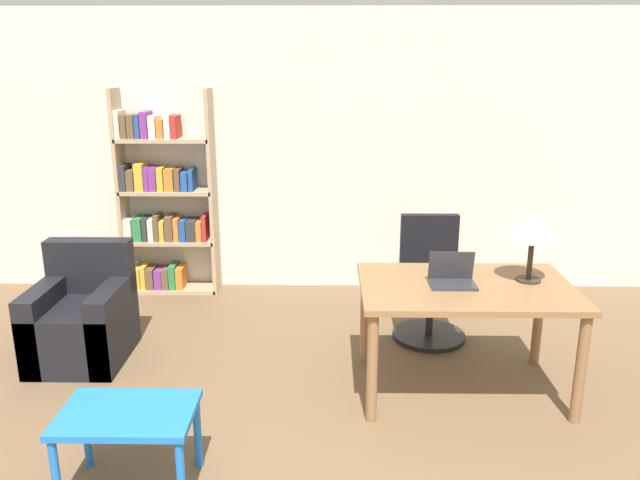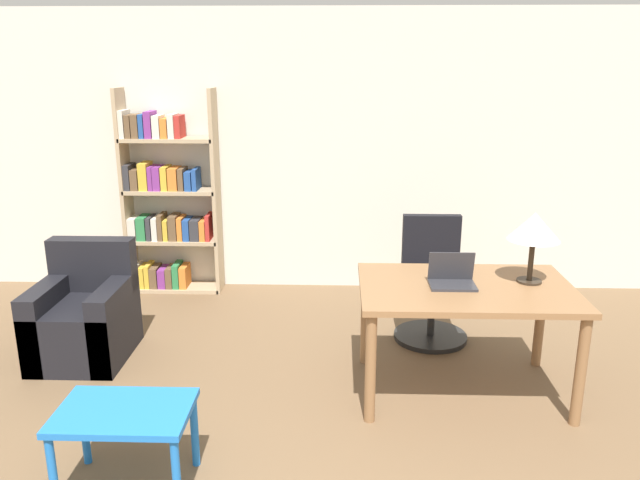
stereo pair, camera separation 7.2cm
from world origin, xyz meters
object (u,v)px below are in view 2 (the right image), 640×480
at_px(armchair, 85,320).
at_px(bookshelf, 166,203).
at_px(laptop, 452,278).
at_px(table_lamp, 534,228).
at_px(office_chair, 431,287).
at_px(side_table_blue, 125,421).
at_px(desk, 466,300).

xyz_separation_m(armchair, bookshelf, (0.27, 1.49, 0.58)).
height_order(laptop, table_lamp, table_lamp).
bearing_deg(laptop, table_lamp, 8.52).
bearing_deg(office_chair, table_lamp, -57.42).
xyz_separation_m(laptop, armchair, (-2.70, 0.44, -0.52)).
distance_m(armchair, bookshelf, 1.62).
height_order(office_chair, side_table_blue, office_chair).
bearing_deg(laptop, desk, -3.96).
bearing_deg(side_table_blue, office_chair, 46.82).
height_order(table_lamp, office_chair, table_lamp).
bearing_deg(table_lamp, desk, -168.74).
distance_m(side_table_blue, bookshelf, 3.12).
bearing_deg(armchair, office_chair, 9.63).
xyz_separation_m(office_chair, bookshelf, (-2.45, 1.02, 0.45)).
distance_m(table_lamp, office_chair, 1.21).
bearing_deg(side_table_blue, laptop, 30.46).
bearing_deg(table_lamp, office_chair, 122.58).
bearing_deg(armchair, side_table_blue, -61.44).
height_order(armchair, bookshelf, bookshelf).
bearing_deg(bookshelf, table_lamp, -31.85).
xyz_separation_m(desk, office_chair, (-0.09, 0.91, -0.24)).
distance_m(desk, office_chair, 0.94).
xyz_separation_m(desk, bookshelf, (-2.54, 1.93, 0.21)).
bearing_deg(armchair, desk, -9.08).
bearing_deg(desk, armchair, 170.92).
relative_size(armchair, bookshelf, 0.44).
bearing_deg(side_table_blue, armchair, 118.56).
xyz_separation_m(desk, table_lamp, (0.44, 0.09, 0.48)).
bearing_deg(armchair, bookshelf, 79.82).
distance_m(table_lamp, side_table_blue, 2.78).
height_order(laptop, armchair, laptop).
bearing_deg(bookshelf, laptop, -38.32).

